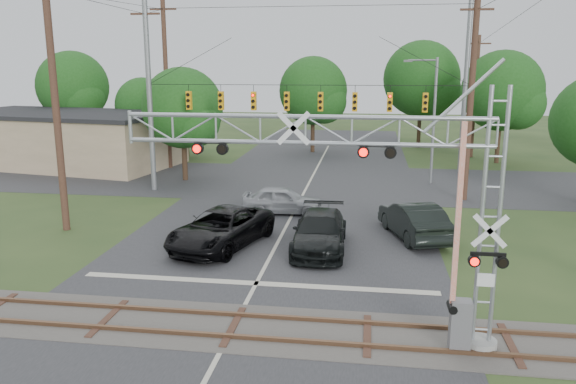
# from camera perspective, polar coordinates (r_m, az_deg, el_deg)

# --- Properties ---
(ground) EXTENTS (160.00, 160.00, 0.00)m
(ground) POSITION_cam_1_polar(r_m,az_deg,el_deg) (15.75, -7.37, -16.73)
(ground) COLOR #2B411E
(ground) RESTS_ON ground
(road_main) EXTENTS (14.00, 90.00, 0.02)m
(road_main) POSITION_cam_1_polar(r_m,az_deg,el_deg) (24.73, -1.18, -5.42)
(road_main) COLOR #2D2D2F
(road_main) RESTS_ON ground
(road_cross) EXTENTS (90.00, 12.00, 0.02)m
(road_cross) POSITION_cam_1_polar(r_m,az_deg,el_deg) (38.16, 2.24, 1.09)
(road_cross) COLOR #2D2D2F
(road_cross) RESTS_ON ground
(railroad_track) EXTENTS (90.00, 3.20, 0.17)m
(railroad_track) POSITION_cam_1_polar(r_m,az_deg,el_deg) (17.45, -5.58, -13.47)
(railroad_track) COLOR #46413D
(railroad_track) RESTS_ON ground
(crossing_gantry) EXTENTS (10.38, 0.93, 7.25)m
(crossing_gantry) POSITION_cam_1_polar(r_m,az_deg,el_deg) (15.17, 8.76, 0.18)
(crossing_gantry) COLOR gray
(crossing_gantry) RESTS_ON ground
(traffic_signal_span) EXTENTS (19.34, 0.36, 11.50)m
(traffic_signal_span) POSITION_cam_1_polar(r_m,az_deg,el_deg) (33.37, 3.08, 9.31)
(traffic_signal_span) COLOR gray
(traffic_signal_span) RESTS_ON ground
(pickup_black) EXTENTS (4.24, 6.41, 1.64)m
(pickup_black) POSITION_cam_1_polar(r_m,az_deg,el_deg) (24.53, -6.82, -3.69)
(pickup_black) COLOR black
(pickup_black) RESTS_ON ground
(car_dark) EXTENTS (2.30, 5.46, 1.57)m
(car_dark) POSITION_cam_1_polar(r_m,az_deg,el_deg) (24.03, 3.24, -4.05)
(car_dark) COLOR black
(car_dark) RESTS_ON ground
(sedan_silver) EXTENTS (4.31, 1.84, 1.45)m
(sedan_silver) POSITION_cam_1_polar(r_m,az_deg,el_deg) (29.82, -0.54, -0.81)
(sedan_silver) COLOR #96989D
(sedan_silver) RESTS_ON ground
(suv_dark) EXTENTS (3.19, 5.36, 1.67)m
(suv_dark) POSITION_cam_1_polar(r_m,az_deg,el_deg) (26.25, 12.63, -2.78)
(suv_dark) COLOR black
(suv_dark) RESTS_ON ground
(commercial_building) EXTENTS (19.09, 12.02, 4.16)m
(commercial_building) POSITION_cam_1_polar(r_m,az_deg,el_deg) (47.89, -21.90, 5.08)
(commercial_building) COLOR #998466
(commercial_building) RESTS_ON ground
(streetlight) EXTENTS (2.19, 0.23, 8.22)m
(streetlight) POSITION_cam_1_polar(r_m,az_deg,el_deg) (38.05, 14.39, 7.65)
(streetlight) COLOR gray
(streetlight) RESTS_ON ground
(utility_poles) EXTENTS (26.02, 29.61, 13.17)m
(utility_poles) POSITION_cam_1_polar(r_m,az_deg,el_deg) (35.06, 6.72, 10.18)
(utility_poles) COLOR #3F271D
(utility_poles) RESTS_ON ground
(treeline) EXTENTS (54.65, 28.05, 10.02)m
(treeline) POSITION_cam_1_polar(r_m,az_deg,el_deg) (47.91, 7.25, 10.13)
(treeline) COLOR #382619
(treeline) RESTS_ON ground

